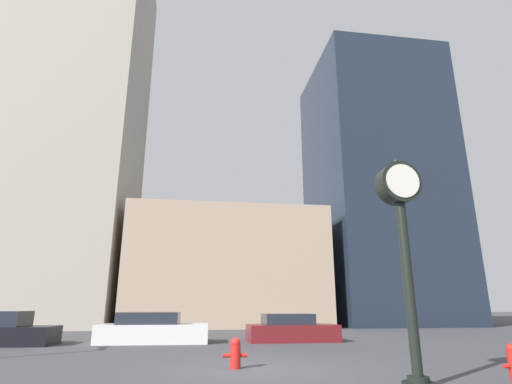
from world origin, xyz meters
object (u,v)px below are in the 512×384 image
object	(u,v)px
fire_hydrant_far	(235,353)
car_maroon	(291,330)
street_clock	(403,229)
car_white	(153,330)

from	to	relation	value
fire_hydrant_far	car_maroon	bearing A→B (deg)	67.01
street_clock	car_white	xyz separation A→B (m)	(-6.14, 10.96, -2.59)
street_clock	fire_hydrant_far	xyz separation A→B (m)	(-3.27, 3.10, -2.75)
car_white	car_maroon	distance (m)	6.18
street_clock	car_maroon	world-z (taller)	street_clock
car_maroon	fire_hydrant_far	distance (m)	8.47
car_white	car_maroon	size ratio (longest dim) A/B	1.17
car_maroon	fire_hydrant_far	size ratio (longest dim) A/B	5.41
car_white	fire_hydrant_far	xyz separation A→B (m)	(2.87, -7.86, -0.16)
car_white	car_maroon	xyz separation A→B (m)	(6.18, -0.07, -0.03)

